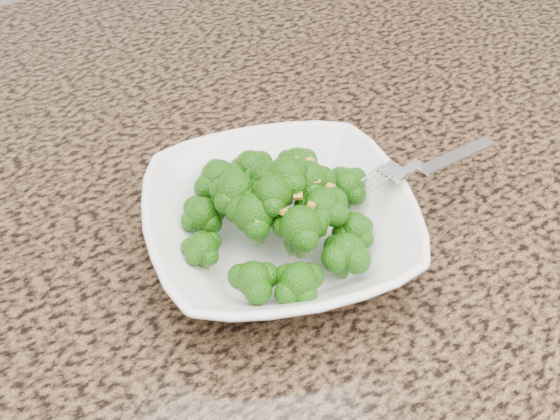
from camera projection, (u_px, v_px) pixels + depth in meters
granite_counter at (96, 271)px, 0.63m from camera, size 1.64×1.04×0.03m
bowl at (280, 228)px, 0.61m from camera, size 0.29×0.29×0.06m
broccoli_pile at (280, 176)px, 0.57m from camera, size 0.20×0.20×0.06m
garlic_topping at (280, 143)px, 0.55m from camera, size 0.12×0.12×0.01m
fork at (415, 167)px, 0.62m from camera, size 0.18×0.06×0.01m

